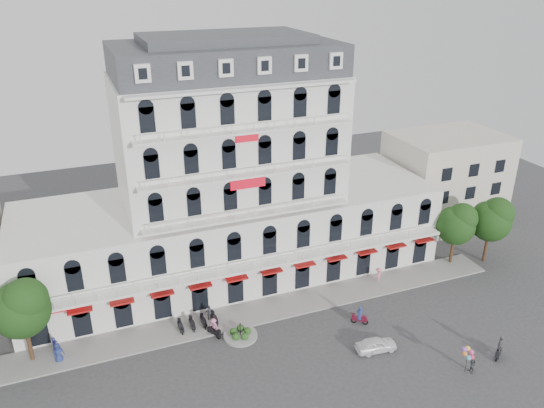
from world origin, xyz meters
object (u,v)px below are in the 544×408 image
(rider_east, at_px, (360,315))
(parked_car, at_px, (376,345))
(rider_northeast, at_px, (500,347))
(rider_center, at_px, (214,327))
(balloon_vendor, at_px, (470,360))

(rider_east, bearing_deg, parked_car, 117.66)
(rider_northeast, bearing_deg, rider_center, -63.43)
(rider_center, xyz_separation_m, balloon_vendor, (18.87, -12.50, 0.27))
(rider_east, height_order, rider_center, rider_center)
(balloon_vendor, bearing_deg, rider_east, 119.35)
(rider_center, distance_m, balloon_vendor, 22.64)
(rider_center, bearing_deg, parked_car, 31.75)
(rider_center, relative_size, balloon_vendor, 0.82)
(parked_car, bearing_deg, balloon_vendor, -126.49)
(rider_east, height_order, rider_northeast, rider_northeast)
(rider_east, height_order, balloon_vendor, balloon_vendor)
(rider_northeast, bearing_deg, rider_east, -79.87)
(rider_east, bearing_deg, balloon_vendor, 155.57)
(rider_northeast, xyz_separation_m, balloon_vendor, (-3.72, -0.60, 0.14))
(rider_east, xyz_separation_m, rider_center, (-13.63, 3.18, 0.07))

